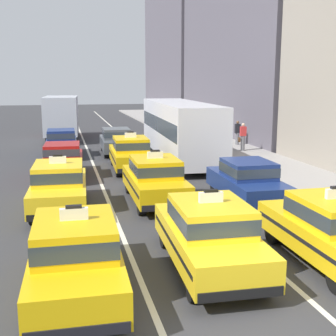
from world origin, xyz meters
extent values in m
cube|color=silver|center=(-1.60, 20.00, 0.00)|extent=(0.14, 80.00, 0.01)
cube|color=silver|center=(1.60, 20.00, 0.00)|extent=(0.14, 80.00, 0.01)
cube|color=#9E9993|center=(7.20, 15.00, 0.07)|extent=(4.00, 90.00, 0.15)
cube|color=#5B5660|center=(12.20, 49.57, 13.98)|extent=(6.00, 20.12, 27.96)
cylinder|color=black|center=(-3.70, 3.99, 0.32)|extent=(0.26, 0.65, 0.64)
cylinder|color=black|center=(-2.22, 3.95, 0.32)|extent=(0.26, 0.65, 0.64)
cylinder|color=black|center=(-3.78, 0.93, 0.32)|extent=(0.26, 0.65, 0.64)
cylinder|color=black|center=(-2.30, 0.89, 0.32)|extent=(0.26, 0.65, 0.64)
cube|color=yellow|center=(-3.00, 2.44, 0.67)|extent=(1.92, 4.55, 0.70)
cube|color=black|center=(-3.00, 2.44, 0.72)|extent=(1.93, 4.19, 0.10)
cube|color=yellow|center=(-3.01, 2.29, 1.34)|extent=(1.65, 2.14, 0.64)
cube|color=#2D3842|center=(-3.01, 2.29, 1.34)|extent=(1.67, 2.16, 0.35)
cube|color=white|center=(-3.01, 2.29, 1.78)|extent=(0.56, 0.13, 0.24)
cube|color=black|center=(-3.01, 2.29, 1.93)|extent=(0.32, 0.12, 0.06)
cube|color=black|center=(-2.94, 4.65, 0.42)|extent=(1.71, 0.18, 0.20)
cube|color=black|center=(-3.06, 0.23, 0.42)|extent=(1.71, 0.18, 0.20)
cylinder|color=black|center=(-4.00, 10.50, 0.32)|extent=(0.27, 0.65, 0.64)
cylinder|color=black|center=(-2.52, 10.43, 0.32)|extent=(0.27, 0.65, 0.64)
cylinder|color=black|center=(-4.15, 7.44, 0.32)|extent=(0.27, 0.65, 0.64)
cylinder|color=black|center=(-2.67, 7.37, 0.32)|extent=(0.27, 0.65, 0.64)
cube|color=yellow|center=(-3.33, 8.94, 0.67)|extent=(2.02, 4.58, 0.70)
cube|color=black|center=(-3.33, 8.94, 0.72)|extent=(2.02, 4.22, 0.10)
cube|color=yellow|center=(-3.34, 8.79, 1.34)|extent=(1.70, 2.18, 0.64)
cube|color=#2D3842|center=(-3.34, 8.79, 1.34)|extent=(1.72, 2.20, 0.35)
cube|color=white|center=(-3.34, 8.79, 1.78)|extent=(0.57, 0.15, 0.24)
cube|color=black|center=(-3.34, 8.79, 1.93)|extent=(0.32, 0.13, 0.06)
cube|color=black|center=(-3.23, 11.14, 0.42)|extent=(1.71, 0.22, 0.20)
cube|color=black|center=(-3.44, 6.73, 0.42)|extent=(1.71, 0.22, 0.20)
cylinder|color=black|center=(-3.83, 15.88, 0.32)|extent=(0.27, 0.65, 0.64)
cylinder|color=black|center=(-2.39, 15.81, 0.32)|extent=(0.27, 0.65, 0.64)
cylinder|color=black|center=(-3.97, 13.04, 0.32)|extent=(0.27, 0.65, 0.64)
cylinder|color=black|center=(-2.53, 12.97, 0.32)|extent=(0.27, 0.65, 0.64)
cube|color=maroon|center=(-3.18, 14.43, 0.65)|extent=(1.97, 4.38, 0.66)
cube|color=maroon|center=(-3.18, 14.33, 1.28)|extent=(1.65, 1.97, 0.60)
cube|color=#2D3842|center=(-3.18, 14.33, 1.28)|extent=(1.67, 2.00, 0.33)
cylinder|color=black|center=(-3.91, 21.99, 0.32)|extent=(0.25, 0.64, 0.64)
cylinder|color=black|center=(-2.47, 21.97, 0.32)|extent=(0.25, 0.64, 0.64)
cylinder|color=black|center=(-3.95, 19.15, 0.32)|extent=(0.25, 0.64, 0.64)
cylinder|color=black|center=(-2.50, 19.13, 0.32)|extent=(0.25, 0.64, 0.64)
cube|color=navy|center=(-3.21, 20.56, 0.65)|extent=(1.82, 4.32, 0.66)
cube|color=navy|center=(-3.21, 20.46, 1.28)|extent=(1.59, 1.92, 0.60)
cube|color=#2D3842|center=(-3.21, 20.46, 1.28)|extent=(1.61, 1.94, 0.33)
cylinder|color=black|center=(-3.94, 29.72, 0.32)|extent=(0.28, 0.65, 0.64)
cylinder|color=black|center=(-2.05, 29.61, 0.32)|extent=(0.28, 0.65, 0.64)
cylinder|color=black|center=(-4.17, 25.82, 0.32)|extent=(0.28, 0.65, 0.64)
cylinder|color=black|center=(-2.27, 25.71, 0.32)|extent=(0.28, 0.65, 0.64)
cube|color=maroon|center=(-2.94, 30.64, 1.37)|extent=(2.22, 2.32, 2.10)
cube|color=#2D3842|center=(-2.88, 31.71, 1.67)|extent=(1.93, 0.17, 0.76)
cube|color=#B2B7C1|center=(-3.13, 27.39, 1.92)|extent=(2.60, 5.32, 2.70)
cylinder|color=black|center=(-0.59, 4.62, 0.32)|extent=(0.27, 0.65, 0.64)
cylinder|color=black|center=(0.89, 4.56, 0.32)|extent=(0.27, 0.65, 0.64)
cylinder|color=black|center=(-0.71, 1.56, 0.32)|extent=(0.27, 0.65, 0.64)
cylinder|color=black|center=(0.77, 1.50, 0.32)|extent=(0.27, 0.65, 0.64)
cube|color=yellow|center=(0.09, 3.06, 0.67)|extent=(1.98, 4.57, 0.70)
cube|color=black|center=(0.09, 3.06, 0.72)|extent=(1.98, 4.21, 0.10)
cube|color=yellow|center=(0.08, 2.91, 1.34)|extent=(1.68, 2.16, 0.64)
cube|color=#2D3842|center=(0.08, 2.91, 1.34)|extent=(1.70, 2.18, 0.35)
cube|color=white|center=(0.08, 2.91, 1.78)|extent=(0.56, 0.14, 0.24)
cube|color=black|center=(0.08, 2.91, 1.93)|extent=(0.32, 0.12, 0.06)
cube|color=black|center=(0.18, 5.27, 0.42)|extent=(1.71, 0.21, 0.20)
cube|color=black|center=(0.00, 0.85, 0.42)|extent=(1.71, 0.21, 0.20)
cylinder|color=black|center=(-0.66, 10.72, 0.32)|extent=(0.25, 0.64, 0.64)
cylinder|color=black|center=(0.82, 10.71, 0.32)|extent=(0.25, 0.64, 0.64)
cylinder|color=black|center=(-0.69, 7.66, 0.32)|extent=(0.25, 0.64, 0.64)
cylinder|color=black|center=(0.78, 7.65, 0.32)|extent=(0.25, 0.64, 0.64)
cube|color=yellow|center=(0.06, 9.19, 0.67)|extent=(1.86, 4.52, 0.70)
cube|color=black|center=(0.06, 9.19, 0.72)|extent=(1.87, 4.16, 0.10)
cube|color=yellow|center=(0.06, 9.04, 1.34)|extent=(1.63, 2.12, 0.64)
cube|color=#2D3842|center=(0.06, 9.04, 1.34)|extent=(1.65, 2.14, 0.35)
cube|color=white|center=(0.06, 9.04, 1.78)|extent=(0.56, 0.13, 0.24)
cube|color=black|center=(0.06, 9.04, 1.93)|extent=(0.32, 0.11, 0.06)
cube|color=black|center=(0.09, 11.40, 0.42)|extent=(1.71, 0.16, 0.20)
cube|color=black|center=(0.03, 6.98, 0.42)|extent=(1.71, 0.16, 0.20)
cylinder|color=black|center=(-0.57, 16.90, 0.32)|extent=(0.26, 0.65, 0.64)
cylinder|color=black|center=(0.91, 16.85, 0.32)|extent=(0.26, 0.65, 0.64)
cylinder|color=black|center=(-0.68, 13.85, 0.32)|extent=(0.26, 0.65, 0.64)
cylinder|color=black|center=(0.80, 13.79, 0.32)|extent=(0.26, 0.65, 0.64)
cube|color=yellow|center=(0.11, 15.35, 0.67)|extent=(1.97, 4.56, 0.70)
cube|color=black|center=(0.11, 15.35, 0.72)|extent=(1.97, 4.20, 0.10)
cube|color=yellow|center=(0.11, 15.20, 1.34)|extent=(1.68, 2.16, 0.64)
cube|color=#2D3842|center=(0.11, 15.20, 1.34)|extent=(1.70, 2.18, 0.35)
cube|color=white|center=(0.11, 15.20, 1.78)|extent=(0.56, 0.14, 0.24)
cube|color=black|center=(0.11, 15.20, 1.93)|extent=(0.32, 0.12, 0.06)
cube|color=black|center=(0.20, 17.56, 0.42)|extent=(1.71, 0.20, 0.20)
cube|color=black|center=(0.03, 13.14, 0.42)|extent=(1.71, 0.20, 0.20)
cylinder|color=black|center=(-0.65, 21.96, 0.32)|extent=(0.26, 0.65, 0.64)
cylinder|color=black|center=(0.79, 21.92, 0.32)|extent=(0.26, 0.65, 0.64)
cylinder|color=black|center=(-0.72, 19.12, 0.32)|extent=(0.26, 0.65, 0.64)
cylinder|color=black|center=(0.72, 19.08, 0.32)|extent=(0.26, 0.65, 0.64)
cube|color=#4C5156|center=(0.03, 20.52, 0.65)|extent=(1.87, 4.35, 0.66)
cube|color=#4C5156|center=(0.03, 20.42, 1.28)|extent=(1.61, 1.94, 0.60)
cube|color=#2D3842|center=(0.03, 20.42, 1.28)|extent=(1.63, 1.96, 0.33)
cylinder|color=black|center=(2.37, 4.23, 0.32)|extent=(0.25, 0.64, 0.64)
cylinder|color=black|center=(3.84, 4.21, 0.32)|extent=(0.25, 0.64, 0.64)
cube|color=yellow|center=(3.09, 2.69, 0.67)|extent=(1.84, 4.52, 0.70)
cube|color=black|center=(3.09, 2.69, 0.72)|extent=(1.86, 4.16, 0.10)
cube|color=yellow|center=(3.09, 2.54, 1.34)|extent=(1.62, 2.11, 0.64)
cube|color=#2D3842|center=(3.09, 2.54, 1.34)|extent=(1.64, 2.13, 0.35)
cube|color=black|center=(3.11, 4.90, 0.42)|extent=(1.71, 0.16, 0.20)
cylinder|color=black|center=(2.61, 9.72, 0.32)|extent=(0.25, 0.64, 0.64)
cylinder|color=black|center=(4.06, 9.69, 0.32)|extent=(0.25, 0.64, 0.64)
cylinder|color=black|center=(2.55, 6.88, 0.32)|extent=(0.25, 0.64, 0.64)
cylinder|color=black|center=(4.00, 6.85, 0.32)|extent=(0.25, 0.64, 0.64)
cube|color=navy|center=(3.31, 8.28, 0.65)|extent=(1.85, 4.34, 0.66)
cube|color=navy|center=(3.30, 8.18, 1.28)|extent=(1.60, 1.93, 0.60)
cube|color=#2D3842|center=(3.30, 8.18, 1.28)|extent=(1.62, 1.95, 0.33)
cylinder|color=black|center=(2.45, 21.28, 0.32)|extent=(0.27, 0.65, 0.64)
cylinder|color=black|center=(4.45, 21.19, 0.32)|extent=(0.27, 0.65, 0.64)
cylinder|color=black|center=(2.14, 14.57, 0.32)|extent=(0.27, 0.65, 0.64)
cylinder|color=black|center=(4.14, 14.48, 0.32)|extent=(0.27, 0.65, 0.64)
cube|color=silver|center=(3.29, 17.88, 1.77)|extent=(3.02, 11.30, 2.90)
cube|color=#2D3842|center=(3.29, 17.88, 2.02)|extent=(3.02, 10.86, 0.84)
cube|color=black|center=(3.55, 23.42, 2.97)|extent=(2.13, 0.18, 0.36)
cylinder|color=slate|center=(7.67, 19.09, 0.61)|extent=(0.24, 0.24, 0.92)
cube|color=red|center=(7.67, 19.09, 1.35)|extent=(0.36, 0.22, 0.57)
sphere|color=beige|center=(7.67, 19.09, 1.75)|extent=(0.20, 0.20, 0.20)
cube|color=brown|center=(7.43, 19.09, 0.84)|extent=(0.10, 0.20, 0.28)
cylinder|color=slate|center=(8.36, 21.68, 0.55)|extent=(0.24, 0.24, 0.79)
cube|color=black|center=(8.36, 21.68, 1.24)|extent=(0.36, 0.22, 0.60)
sphere|color=brown|center=(8.36, 21.68, 1.66)|extent=(0.20, 0.20, 0.20)
cylinder|color=slate|center=(6.35, 18.73, 0.59)|extent=(0.24, 0.24, 0.88)
cube|color=#2D4CA5|center=(6.35, 18.73, 1.32)|extent=(0.36, 0.22, 0.58)
sphere|color=beige|center=(6.35, 18.73, 1.72)|extent=(0.20, 0.20, 0.20)
camera|label=1|loc=(-3.17, -6.54, 4.40)|focal=48.02mm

